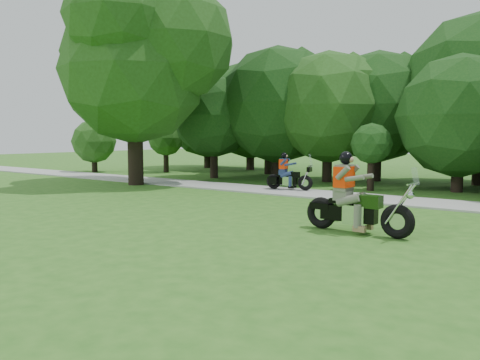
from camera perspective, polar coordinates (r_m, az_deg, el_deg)
The scene contains 6 objects.
ground at distance 9.64m, azimuth 0.01°, elevation -7.69°, with size 100.00×100.00×0.00m, color #2C641C.
walkway at distance 16.69m, azimuth 16.41°, elevation -2.23°, with size 60.00×2.20×0.06m, color #999994.
tree_line at distance 22.79m, azimuth 24.70°, elevation 8.59°, with size 39.33×11.62×7.62m.
big_tree_west at distance 21.89m, azimuth -12.23°, elevation 14.68°, with size 8.64×6.56×9.96m.
chopper_motorcycle at distance 10.84m, azimuth 13.55°, elevation -2.74°, with size 2.57×0.68×1.84m.
touring_motorcycle at distance 18.61m, azimuth 5.68°, elevation 0.48°, with size 1.93×0.78×1.47m.
Camera 1 is at (5.53, -7.59, 2.19)m, focal length 35.00 mm.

